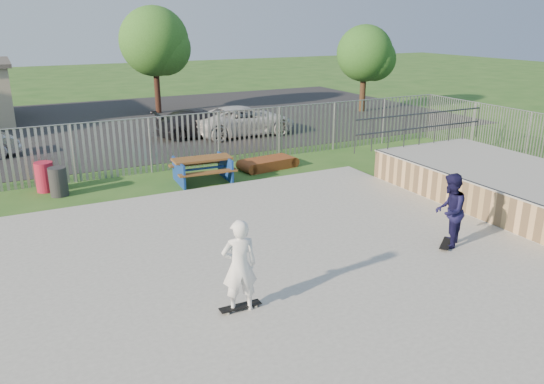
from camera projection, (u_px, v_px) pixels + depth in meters
name	position (u px, v px, depth m)	size (l,w,h in m)	color
ground	(218.00, 283.00, 11.12)	(120.00, 120.00, 0.00)	#29571D
concrete_slab	(218.00, 280.00, 11.10)	(15.00, 12.00, 0.15)	gray
quarter_pipe	(499.00, 184.00, 15.94)	(5.50, 7.05, 2.19)	tan
fence	(191.00, 177.00, 15.13)	(26.04, 16.02, 2.00)	gray
picnic_table	(202.00, 169.00, 17.98)	(2.06, 1.73, 0.83)	brown
funbox	(268.00, 163.00, 19.63)	(1.96, 1.14, 0.37)	brown
trash_bin_red	(45.00, 177.00, 16.95)	(0.57, 0.57, 0.96)	#A71932
trash_bin_grey	(58.00, 182.00, 16.51)	(0.55, 0.55, 0.91)	#29292B
parking_lot	(82.00, 127.00, 27.20)	(40.00, 18.00, 0.02)	black
car_dark	(201.00, 123.00, 24.78)	(1.78, 4.39, 1.27)	#222227
car_white	(244.00, 120.00, 25.11)	(2.26, 4.91, 1.36)	silver
tree_mid	(154.00, 42.00, 30.04)	(3.91, 3.91, 6.04)	#381F16
tree_right	(365.00, 54.00, 30.76)	(3.25, 3.25, 5.02)	#462D1C
skateboard_a	(446.00, 244.00, 12.59)	(0.76, 0.64, 0.08)	black
skateboard_b	(240.00, 307.00, 9.84)	(0.80, 0.21, 0.08)	black
skater_navy	(450.00, 211.00, 12.33)	(0.87, 0.67, 1.78)	#141238
skater_white	(239.00, 266.00, 9.57)	(0.65, 0.43, 1.78)	white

